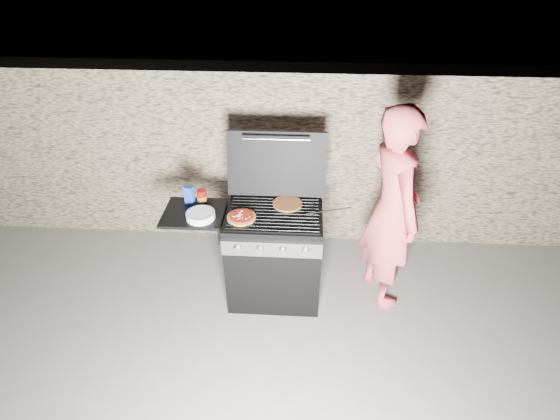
# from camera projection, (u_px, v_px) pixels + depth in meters

# --- Properties ---
(ground) EXTENTS (50.00, 50.00, 0.00)m
(ground) POSITION_uv_depth(u_px,v_px,m) (275.00, 293.00, 4.10)
(ground) COLOR #625C58
(stone_wall) EXTENTS (8.00, 0.35, 1.80)m
(stone_wall) POSITION_uv_depth(u_px,v_px,m) (281.00, 156.00, 4.45)
(stone_wall) COLOR tan
(stone_wall) RESTS_ON ground
(gas_grill) EXTENTS (1.34, 0.79, 0.91)m
(gas_grill) POSITION_uv_depth(u_px,v_px,m) (246.00, 255.00, 3.86)
(gas_grill) COLOR black
(gas_grill) RESTS_ON ground
(pizza_topped) EXTENTS (0.31, 0.31, 0.03)m
(pizza_topped) POSITION_uv_depth(u_px,v_px,m) (242.00, 217.00, 3.53)
(pizza_topped) COLOR tan
(pizza_topped) RESTS_ON gas_grill
(pizza_plain) EXTENTS (0.26, 0.26, 0.01)m
(pizza_plain) POSITION_uv_depth(u_px,v_px,m) (287.00, 204.00, 3.70)
(pizza_plain) COLOR #BC7638
(pizza_plain) RESTS_ON gas_grill
(sauce_jar) EXTENTS (0.11, 0.11, 0.12)m
(sauce_jar) POSITION_uv_depth(u_px,v_px,m) (202.00, 196.00, 3.70)
(sauce_jar) COLOR #7B0A03
(sauce_jar) RESTS_ON gas_grill
(blue_carton) EXTENTS (0.09, 0.06, 0.17)m
(blue_carton) POSITION_uv_depth(u_px,v_px,m) (189.00, 195.00, 3.68)
(blue_carton) COLOR #1237A5
(blue_carton) RESTS_ON gas_grill
(plate_stack) EXTENTS (0.29, 0.29, 0.05)m
(plate_stack) POSITION_uv_depth(u_px,v_px,m) (201.00, 215.00, 3.53)
(plate_stack) COLOR white
(plate_stack) RESTS_ON gas_grill
(person) EXTENTS (0.62, 0.77, 1.85)m
(person) POSITION_uv_depth(u_px,v_px,m) (392.00, 210.00, 3.60)
(person) COLOR #D34752
(person) RESTS_ON ground
(tongs) EXTENTS (0.39, 0.04, 0.08)m
(tongs) POSITION_uv_depth(u_px,v_px,m) (327.00, 212.00, 3.54)
(tongs) COLOR black
(tongs) RESTS_ON gas_grill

